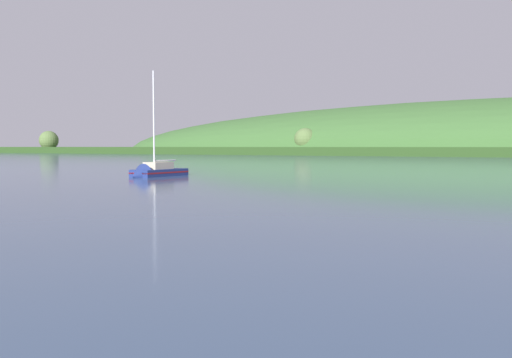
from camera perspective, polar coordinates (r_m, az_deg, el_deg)
far_shoreline_hill at (r=254.30m, az=24.67°, el=2.28°), size 535.99×115.98×47.61m
sailboat_near_mooring at (r=66.46m, az=-10.45°, el=0.55°), size 3.31×8.24×13.65m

